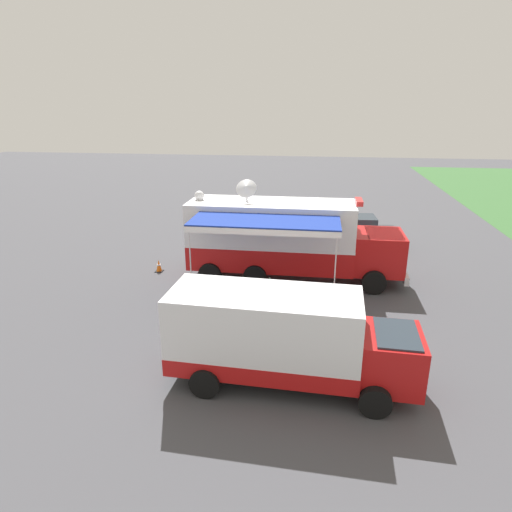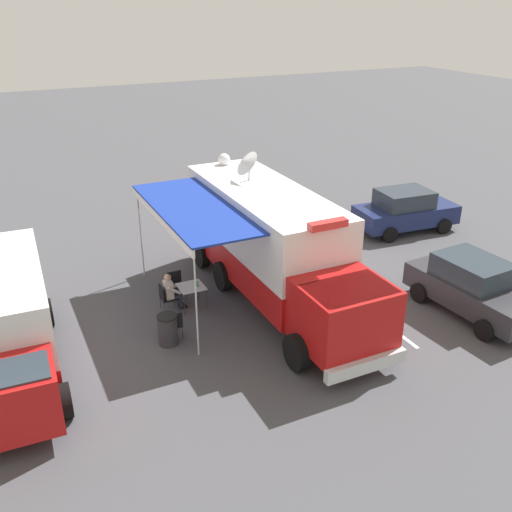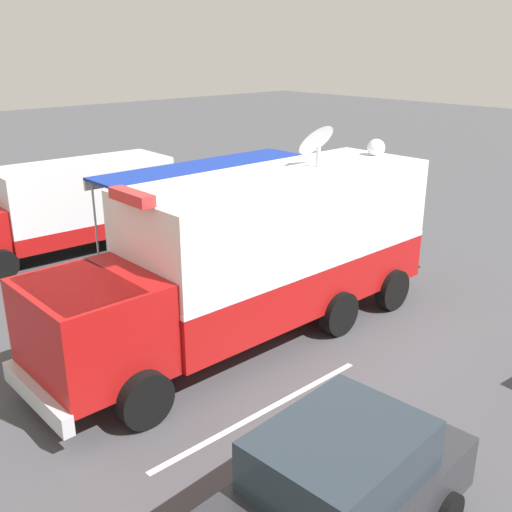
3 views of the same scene
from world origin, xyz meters
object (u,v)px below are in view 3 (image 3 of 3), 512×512
(trash_bin, at_px, (123,277))
(traffic_cone, at_px, (412,258))
(folding_table, at_px, (207,267))
(folding_chair_at_table, at_px, (193,264))
(support_truck, at_px, (69,208))
(folding_chair_beside_table, at_px, (227,263))
(seated_responder, at_px, (197,261))
(command_truck, at_px, (257,250))
(folding_chair_spare_by_truck, at_px, (134,276))
(water_bottle, at_px, (208,264))
(car_far_corner, at_px, (333,496))

(trash_bin, height_order, traffic_cone, trash_bin)
(folding_table, xyz_separation_m, trash_bin, (1.32, 1.70, -0.22))
(folding_chair_at_table, xyz_separation_m, traffic_cone, (-3.38, -5.30, -0.23))
(support_truck, bearing_deg, traffic_cone, -140.64)
(folding_chair_beside_table, xyz_separation_m, trash_bin, (1.09, 2.55, -0.06))
(folding_chair_at_table, relative_size, seated_responder, 0.70)
(command_truck, xyz_separation_m, folding_chair_spare_by_truck, (3.66, 0.90, -1.43))
(water_bottle, relative_size, seated_responder, 0.18)
(support_truck, bearing_deg, trash_bin, 171.40)
(traffic_cone, bearing_deg, folding_chair_at_table, 57.46)
(water_bottle, relative_size, traffic_cone, 0.39)
(folding_chair_beside_table, relative_size, traffic_cone, 1.50)
(folding_table, relative_size, water_bottle, 3.57)
(trash_bin, bearing_deg, water_bottle, -133.15)
(seated_responder, relative_size, traffic_cone, 2.16)
(water_bottle, xyz_separation_m, traffic_cone, (-2.41, -5.53, -0.55))
(trash_bin, bearing_deg, traffic_cone, -118.74)
(seated_responder, bearing_deg, trash_bin, 68.63)
(folding_chair_beside_table, relative_size, car_far_corner, 0.20)
(command_truck, bearing_deg, folding_table, -13.69)
(folding_chair_beside_table, distance_m, trash_bin, 2.77)
(folding_chair_at_table, relative_size, trash_bin, 0.96)
(folding_chair_beside_table, height_order, car_far_corner, car_far_corner)
(command_truck, distance_m, support_truck, 7.96)
(folding_chair_beside_table, bearing_deg, car_far_corner, 148.26)
(folding_chair_at_table, distance_m, seated_responder, 0.23)
(folding_table, bearing_deg, car_far_corner, 152.19)
(command_truck, distance_m, water_bottle, 2.69)
(folding_chair_beside_table, bearing_deg, folding_table, 105.71)
(folding_chair_at_table, bearing_deg, car_far_corner, 153.78)
(folding_table, bearing_deg, seated_responder, -11.55)
(seated_responder, distance_m, traffic_cone, 6.20)
(water_bottle, distance_m, traffic_cone, 6.06)
(seated_responder, bearing_deg, traffic_cone, -121.07)
(folding_chair_spare_by_truck, bearing_deg, folding_chair_at_table, -100.06)
(support_truck, height_order, car_far_corner, support_truck)
(support_truck, bearing_deg, seated_responder, -165.66)
(folding_chair_beside_table, distance_m, seated_responder, 0.83)
(folding_table, distance_m, trash_bin, 2.17)
(folding_table, distance_m, seated_responder, 0.62)
(trash_bin, bearing_deg, folding_table, -127.93)
(water_bottle, bearing_deg, folding_chair_spare_by_truck, 48.38)
(water_bottle, relative_size, support_truck, 0.03)
(command_truck, bearing_deg, folding_chair_spare_by_truck, 13.85)
(folding_chair_spare_by_truck, bearing_deg, trash_bin, 36.79)
(folding_chair_beside_table, distance_m, support_truck, 5.55)
(trash_bin, distance_m, traffic_cone, 8.13)
(folding_chair_at_table, relative_size, car_far_corner, 0.20)
(command_truck, xyz_separation_m, folding_chair_beside_table, (2.80, -1.47, -1.43))
(command_truck, bearing_deg, water_bottle, -12.28)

